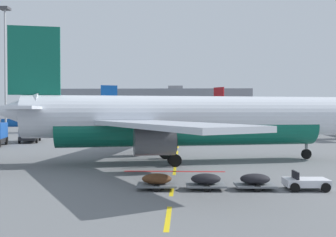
# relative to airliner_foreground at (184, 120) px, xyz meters

# --- Properties ---
(apron_paint_markings) EXTENTS (8.00, 95.64, 0.01)m
(apron_paint_markings) POSITION_rel_airliner_foreground_xyz_m (-0.77, 10.63, -3.95)
(apron_paint_markings) COLOR yellow
(apron_paint_markings) RESTS_ON ground
(airliner_foreground) EXTENTS (34.61, 33.87, 12.20)m
(airliner_foreground) POSITION_rel_airliner_foreground_xyz_m (0.00, 0.00, 0.00)
(airliner_foreground) COLOR silver
(airliner_foreground) RESTS_ON ground
(airliner_mid_left) EXTENTS (29.67, 32.19, 12.75)m
(airliner_mid_left) POSITION_rel_airliner_foreground_xyz_m (20.96, 81.48, 0.18)
(airliner_mid_left) COLOR white
(airliner_mid_left) RESTS_ON ground
(airliner_far_center) EXTENTS (29.77, 28.46, 10.77)m
(airliner_far_center) POSITION_rel_airliner_foreground_xyz_m (-28.34, 47.68, -0.46)
(airliner_far_center) COLOR silver
(airliner_far_center) RESTS_ON ground
(fuel_service_truck) EXTENTS (4.17, 7.39, 3.14)m
(fuel_service_truck) POSITION_rel_airliner_foreground_xyz_m (-23.72, 21.81, -2.30)
(fuel_service_truck) COLOR black
(fuel_service_truck) RESTS_ON ground
(baggage_train) EXTENTS (11.64, 1.88, 1.14)m
(baggage_train) POSITION_rel_airliner_foreground_xyz_m (2.83, -12.34, -3.42)
(baggage_train) COLOR silver
(baggage_train) RESTS_ON ground
(apron_light_mast_near) EXTENTS (1.80, 1.80, 24.81)m
(apron_light_mast_near) POSITION_rel_airliner_foreground_xyz_m (-34.45, 36.20, 11.48)
(apron_light_mast_near) COLOR slate
(apron_light_mast_near) RESTS_ON ground
(terminal_satellite) EXTENTS (86.38, 19.06, 15.16)m
(terminal_satellite) POSITION_rel_airliner_foreground_xyz_m (-16.10, 121.61, 2.85)
(terminal_satellite) COLOR gray
(terminal_satellite) RESTS_ON ground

